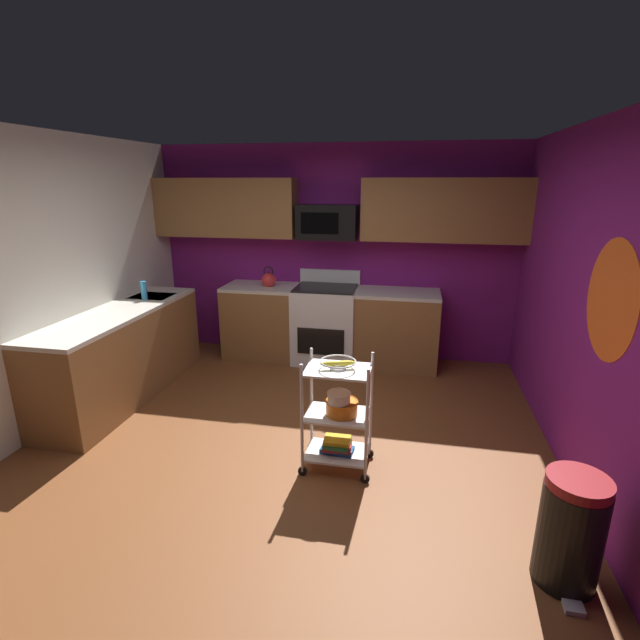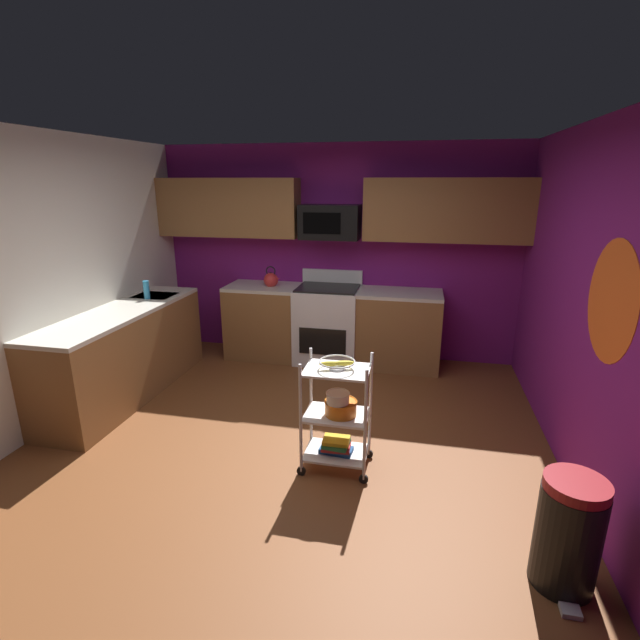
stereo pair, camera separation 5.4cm
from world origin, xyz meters
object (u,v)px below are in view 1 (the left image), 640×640
Objects in this scene: rolling_cart at (338,415)px; trash_can at (571,531)px; microwave at (328,222)px; fruit_bowl at (338,363)px; mixing_bowl_large at (342,407)px; book_stack at (337,445)px; dish_soap_bottle at (144,290)px; kettle at (269,280)px; oven_range at (326,323)px; mixing_bowl_small at (339,397)px.

trash_can is at bearing -29.95° from rolling_cart.
microwave is 2.53m from fruit_bowl.
mixing_bowl_large is 0.95× the size of book_stack.
microwave is 1.06× the size of trash_can.
dish_soap_bottle is (-1.85, -1.02, -0.68)m from microwave.
trash_can reaches higher than mixing_bowl_large.
trash_can is (2.66, -3.05, -0.67)m from kettle.
kettle is at bearing 118.82° from rolling_cart.
book_stack is at bearing 0.00° from rolling_cart.
dish_soap_bottle reaches higher than oven_range.
dish_soap_bottle is 0.30× the size of trash_can.
mixing_bowl_large is at bearing 0.00° from rolling_cart.
rolling_cart is 1.39× the size of trash_can.
trash_can is (1.94, -3.06, -0.15)m from oven_range.
oven_range reaches higher than trash_can.
kettle is at bearing 118.72° from mixing_bowl_small.
fruit_bowl is 2.71m from dish_soap_bottle.
book_stack is 1.00× the size of kettle.
mixing_bowl_small is (0.01, -0.04, 0.17)m from rolling_cart.
oven_range is at bearing 122.40° from trash_can.
dish_soap_bottle is at bearing 150.86° from book_stack.
fruit_bowl is 0.26m from mixing_bowl_small.
dish_soap_bottle is at bearing -141.10° from kettle.
book_stack is (-0.01, 0.04, -0.43)m from mixing_bowl_small.
oven_range is 2.29m from rolling_cart.
dish_soap_bottle is at bearing -153.60° from oven_range.
fruit_bowl reaches higher than mixing_bowl_large.
microwave is 2.66m from mixing_bowl_small.
mixing_bowl_small is (0.53, -2.37, -1.08)m from microwave.
kettle is (-1.24, 2.27, 0.38)m from mixing_bowl_small.
oven_range is at bearing 26.40° from dish_soap_bottle.
mixing_bowl_small is 0.69× the size of book_stack.
oven_range is 6.04× the size of mixing_bowl_small.
dish_soap_bottle reaches higher than fruit_bowl.
mixing_bowl_large is at bearing -76.93° from microwave.
oven_range is 3.63m from trash_can.
fruit_bowl is 1.36× the size of dish_soap_bottle.
kettle reaches higher than fruit_bowl.
mixing_bowl_small is 1.65m from trash_can.
microwave is at bearing 90.26° from oven_range.
fruit_bowl is 0.41× the size of trash_can.
book_stack is at bearing -61.18° from kettle.
rolling_cart is 3.47× the size of book_stack.
book_stack is at bearing 180.00° from mixing_bowl_large.
microwave reaches higher than oven_range.
book_stack is (0.51, -2.34, -1.51)m from microwave.
microwave is 2.68m from mixing_bowl_large.
oven_range is at bearing 102.88° from fruit_bowl.
fruit_bowl is at bearing 165.96° from rolling_cart.
oven_range is 4.17× the size of book_stack.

